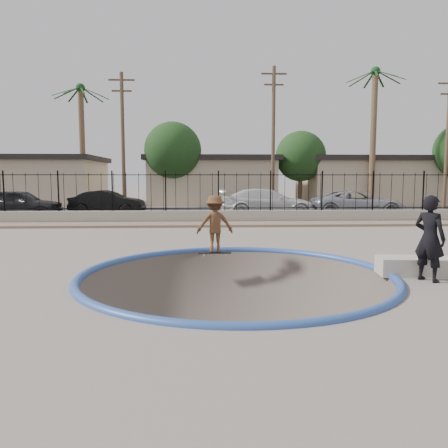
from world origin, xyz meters
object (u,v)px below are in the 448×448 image
(skater, at_px, (215,227))
(concrete_ledge, at_px, (415,266))
(car_d, at_px, (358,203))
(videographer, at_px, (430,238))
(car_b, at_px, (108,203))
(car_c, at_px, (267,203))
(skateboard, at_px, (215,253))
(car_a, at_px, (19,203))

(skater, relative_size, concrete_ledge, 0.99)
(skater, bearing_deg, concrete_ledge, 142.38)
(concrete_ledge, height_order, car_d, car_d)
(videographer, distance_m, car_b, 19.59)
(car_c, bearing_deg, concrete_ledge, -174.33)
(concrete_ledge, bearing_deg, car_c, 94.70)
(concrete_ledge, bearing_deg, skateboard, 148.31)
(car_c, bearing_deg, videographer, -174.51)
(car_c, bearing_deg, skateboard, 165.72)
(concrete_ledge, xyz_separation_m, car_d, (3.90, 14.52, 0.54))
(videographer, relative_size, car_a, 0.41)
(skater, relative_size, car_d, 0.31)
(skateboard, relative_size, car_a, 0.21)
(car_c, bearing_deg, car_d, -89.03)
(car_a, distance_m, car_d, 18.49)
(car_c, bearing_deg, car_b, 80.96)
(videographer, height_order, concrete_ledge, videographer)
(skater, bearing_deg, car_c, -111.18)
(skater, height_order, car_a, skater)
(skater, relative_size, car_b, 0.37)
(car_a, bearing_deg, car_d, -89.49)
(concrete_ledge, relative_size, car_b, 0.38)
(concrete_ledge, relative_size, car_c, 0.30)
(car_b, bearing_deg, concrete_ledge, -143.60)
(skater, xyz_separation_m, skateboard, (-0.00, 0.00, -0.73))
(car_a, height_order, car_c, car_c)
(skateboard, distance_m, car_d, 14.45)
(skateboard, xyz_separation_m, car_a, (-10.19, 11.80, 0.73))
(car_a, xyz_separation_m, car_b, (4.34, 1.60, -0.06))
(videographer, bearing_deg, car_a, 11.55)
(skateboard, bearing_deg, car_d, 54.98)
(videographer, relative_size, car_c, 0.34)
(skateboard, height_order, videographer, videographer)
(concrete_ledge, distance_m, car_a, 20.60)
(skateboard, relative_size, videographer, 0.50)
(skateboard, height_order, car_c, car_c)
(skater, relative_size, car_a, 0.36)
(car_b, bearing_deg, skater, -152.50)
(skateboard, bearing_deg, car_c, 74.88)
(skater, height_order, skateboard, skater)
(concrete_ledge, relative_size, car_d, 0.31)
(skateboard, xyz_separation_m, car_b, (-5.84, 13.40, 0.67))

